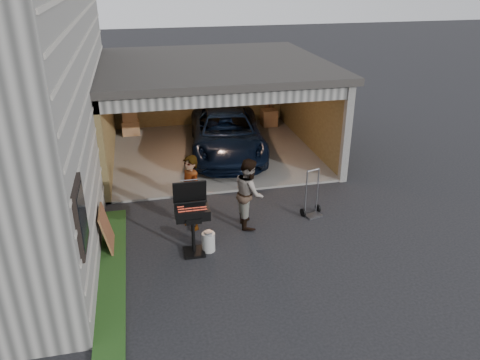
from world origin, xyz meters
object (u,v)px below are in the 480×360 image
object	(u,v)px
man	(249,193)
hand_truck	(312,207)
minivan	(227,136)
plywood_panel	(107,229)
woman	(191,193)
propane_tank	(208,242)
bbq_grill	(192,214)

from	to	relation	value
man	hand_truck	size ratio (longest dim) A/B	1.37
minivan	plywood_panel	distance (m)	5.86
woman	man	bearing A→B (deg)	59.69
propane_tank	bbq_grill	bearing A→B (deg)	179.58
woman	man	distance (m)	1.31
propane_tank	hand_truck	world-z (taller)	hand_truck
woman	bbq_grill	world-z (taller)	woman
minivan	plywood_panel	world-z (taller)	minivan
woman	bbq_grill	bearing A→B (deg)	-29.82
minivan	hand_truck	distance (m)	4.47
woman	plywood_panel	xyz separation A→B (m)	(-1.84, -0.49, -0.42)
bbq_grill	hand_truck	xyz separation A→B (m)	(2.98, 0.98, -0.68)
minivan	woman	distance (m)	4.53
plywood_panel	hand_truck	xyz separation A→B (m)	(4.72, 0.44, -0.23)
plywood_panel	hand_truck	distance (m)	4.75
woman	hand_truck	xyz separation A→B (m)	(2.88, -0.05, -0.65)
woman	plywood_panel	bearing A→B (deg)	-99.36
minivan	man	bearing A→B (deg)	-87.55
woman	plywood_panel	world-z (taller)	woman
woman	propane_tank	world-z (taller)	woman
plywood_panel	hand_truck	size ratio (longest dim) A/B	0.78
man	bbq_grill	distance (m)	1.66
man	bbq_grill	size ratio (longest dim) A/B	1.07
plywood_panel	minivan	bearing A→B (deg)	53.63
woman	propane_tank	size ratio (longest dim) A/B	4.22
man	plywood_panel	xyz separation A→B (m)	(-3.14, -0.35, -0.35)
man	plywood_panel	bearing A→B (deg)	99.25
man	bbq_grill	world-z (taller)	man
bbq_grill	propane_tank	distance (m)	0.77
minivan	woman	world-z (taller)	woman
minivan	bbq_grill	world-z (taller)	bbq_grill
man	propane_tank	size ratio (longest dim) A/B	3.91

